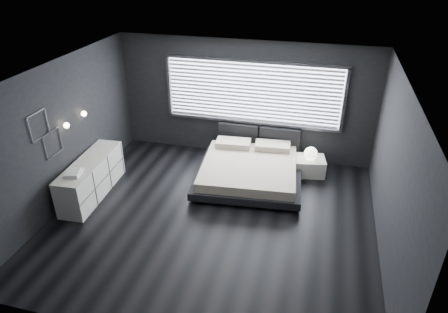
# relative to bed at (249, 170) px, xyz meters

# --- Properties ---
(room) EXTENTS (6.04, 6.00, 2.80)m
(room) POSITION_rel_bed_xyz_m (-0.39, -1.52, 1.13)
(room) COLOR black
(room) RESTS_ON ground
(window) EXTENTS (4.14, 0.09, 1.52)m
(window) POSITION_rel_bed_xyz_m (-0.19, 1.17, 1.34)
(window) COLOR white
(window) RESTS_ON ground
(headboard) EXTENTS (1.96, 0.16, 0.52)m
(headboard) POSITION_rel_bed_xyz_m (0.00, 1.12, 0.30)
(headboard) COLOR black
(headboard) RESTS_ON ground
(sconce_near) EXTENTS (0.18, 0.11, 0.11)m
(sconce_near) POSITION_rel_bed_xyz_m (-3.28, -1.47, 1.33)
(sconce_near) COLOR silver
(sconce_near) RESTS_ON ground
(sconce_far) EXTENTS (0.18, 0.11, 0.11)m
(sconce_far) POSITION_rel_bed_xyz_m (-3.28, -0.87, 1.33)
(sconce_far) COLOR silver
(sconce_far) RESTS_ON ground
(wall_art_upper) EXTENTS (0.01, 0.48, 0.48)m
(wall_art_upper) POSITION_rel_bed_xyz_m (-3.37, -2.07, 1.58)
(wall_art_upper) COLOR #47474C
(wall_art_upper) RESTS_ON ground
(wall_art_lower) EXTENTS (0.01, 0.48, 0.48)m
(wall_art_lower) POSITION_rel_bed_xyz_m (-3.37, -1.82, 1.11)
(wall_art_lower) COLOR #47474C
(wall_art_lower) RESTS_ON ground
(bed) EXTENTS (2.43, 2.33, 0.58)m
(bed) POSITION_rel_bed_xyz_m (0.00, 0.00, 0.00)
(bed) COLOR black
(bed) RESTS_ON ground
(nightstand) EXTENTS (0.75, 0.66, 0.39)m
(nightstand) POSITION_rel_bed_xyz_m (1.26, 0.64, -0.08)
(nightstand) COLOR silver
(nightstand) RESTS_ON ground
(orb_lamp) EXTENTS (0.29, 0.29, 0.29)m
(orb_lamp) POSITION_rel_bed_xyz_m (1.26, 0.61, 0.26)
(orb_lamp) COLOR white
(orb_lamp) RESTS_ON nightstand
(dresser) EXTENTS (0.65, 1.96, 0.77)m
(dresser) POSITION_rel_bed_xyz_m (-3.04, -1.32, 0.12)
(dresser) COLOR silver
(dresser) RESTS_ON ground
(book_stack) EXTENTS (0.35, 0.42, 0.08)m
(book_stack) POSITION_rel_bed_xyz_m (-3.04, -1.86, 0.54)
(book_stack) COLOR white
(book_stack) RESTS_ON dresser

